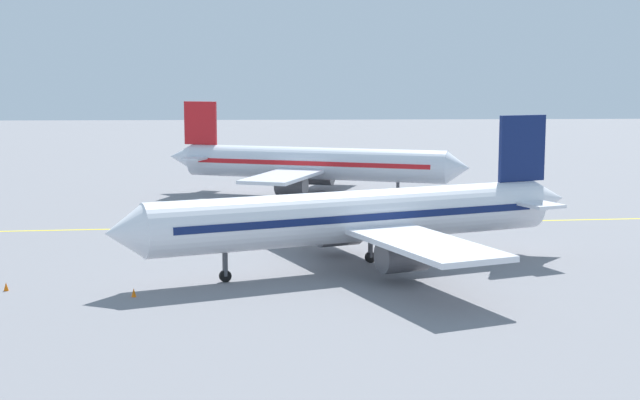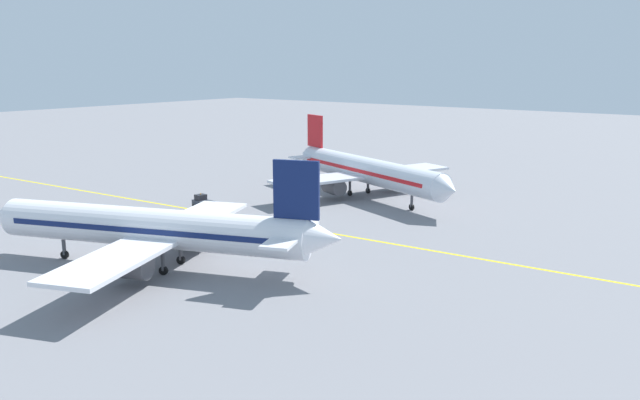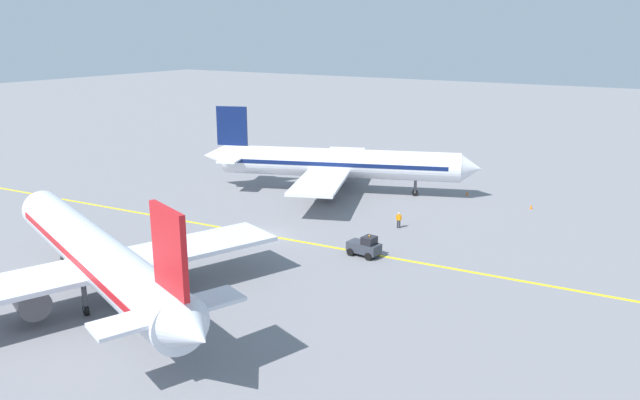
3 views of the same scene
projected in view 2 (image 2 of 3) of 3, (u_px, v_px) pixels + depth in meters
name	position (u px, v px, depth m)	size (l,w,h in m)	color
ground_plane	(270.00, 223.00, 73.74)	(400.00, 400.00, 0.00)	slate
apron_yellow_centreline	(270.00, 223.00, 73.74)	(0.40, 120.00, 0.01)	yellow
airplane_at_gate	(366.00, 171.00, 87.69)	(28.00, 34.21, 10.60)	silver
airplane_adjacent_stand	(155.00, 229.00, 56.72)	(28.02, 34.24, 10.60)	white
baggage_tug_dark	(203.00, 203.00, 80.22)	(1.99, 3.13, 2.11)	#333842
ground_crew_worker	(149.00, 218.00, 72.42)	(0.33, 0.55, 1.68)	#23232D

